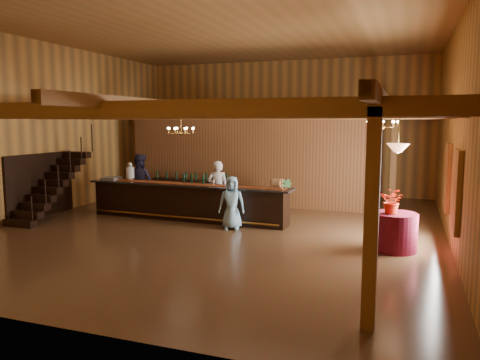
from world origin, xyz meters
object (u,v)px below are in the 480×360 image
(backbar_shelf, at_px, (191,192))
(floor_plant, at_px, (281,196))
(tasting_bar, at_px, (187,202))
(chandelier_right, at_px, (383,124))
(beverage_dispenser, at_px, (130,172))
(staff_second, at_px, (140,182))
(pendant_lamp, at_px, (398,148))
(raffle_drum, at_px, (277,183))
(chandelier_left, at_px, (181,130))
(guest, at_px, (232,203))
(bartender, at_px, (218,189))
(round_table, at_px, (394,232))

(backbar_shelf, relative_size, floor_plant, 2.68)
(tasting_bar, bearing_deg, chandelier_right, 3.96)
(tasting_bar, distance_m, beverage_dispenser, 2.24)
(beverage_dispenser, xyz_separation_m, staff_second, (-0.10, 0.72, -0.43))
(backbar_shelf, height_order, pendant_lamp, pendant_lamp)
(tasting_bar, xyz_separation_m, raffle_drum, (2.87, -0.15, 0.72))
(chandelier_left, distance_m, guest, 2.63)
(raffle_drum, distance_m, bartender, 2.31)
(beverage_dispenser, relative_size, staff_second, 0.31)
(backbar_shelf, xyz_separation_m, chandelier_right, (6.70, -2.30, 2.49))
(floor_plant, bearing_deg, raffle_drum, -79.33)
(raffle_drum, relative_size, guest, 0.23)
(backbar_shelf, height_order, chandelier_right, chandelier_right)
(tasting_bar, distance_m, chandelier_left, 2.22)
(backbar_shelf, relative_size, guest, 2.14)
(beverage_dispenser, bearing_deg, floor_plant, 19.47)
(raffle_drum, distance_m, chandelier_left, 3.20)
(chandelier_right, bearing_deg, backbar_shelf, 161.06)
(bartender, xyz_separation_m, staff_second, (-2.92, 0.17, 0.07))
(beverage_dispenser, xyz_separation_m, chandelier_left, (2.12, -0.55, 1.35))
(raffle_drum, bearing_deg, beverage_dispenser, 176.81)
(backbar_shelf, distance_m, chandelier_right, 7.51)
(tasting_bar, relative_size, chandelier_right, 8.32)
(staff_second, bearing_deg, tasting_bar, 164.41)
(raffle_drum, bearing_deg, pendant_lamp, -22.72)
(round_table, bearing_deg, staff_second, 164.20)
(chandelier_left, relative_size, guest, 0.54)
(bartender, distance_m, guest, 1.69)
(raffle_drum, xyz_separation_m, staff_second, (-5.05, 0.99, -0.32))
(chandelier_left, bearing_deg, tasting_bar, 95.42)
(floor_plant, bearing_deg, chandelier_left, -138.66)
(backbar_shelf, height_order, chandelier_left, chandelier_left)
(backbar_shelf, xyz_separation_m, bartender, (1.81, -1.83, 0.45))
(raffle_drum, xyz_separation_m, guest, (-1.14, -0.55, -0.54))
(tasting_bar, height_order, guest, guest)
(guest, bearing_deg, backbar_shelf, 119.22)
(raffle_drum, height_order, round_table, raffle_drum)
(backbar_shelf, height_order, round_table, backbar_shelf)
(bartender, bearing_deg, tasting_bar, 27.52)
(beverage_dispenser, xyz_separation_m, raffle_drum, (4.95, -0.28, -0.11))
(pendant_lamp, xyz_separation_m, staff_second, (-8.26, 2.34, -1.44))
(tasting_bar, height_order, chandelier_left, chandelier_left)
(round_table, bearing_deg, bartender, 157.95)
(staff_second, xyz_separation_m, floor_plant, (4.69, 0.91, -0.37))
(tasting_bar, height_order, staff_second, staff_second)
(backbar_shelf, distance_m, staff_second, 2.06)
(tasting_bar, height_order, round_table, tasting_bar)
(tasting_bar, height_order, raffle_drum, raffle_drum)
(raffle_drum, distance_m, chandelier_right, 3.25)
(beverage_dispenser, distance_m, round_table, 8.38)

